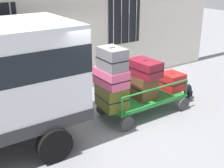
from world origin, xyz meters
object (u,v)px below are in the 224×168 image
suitcase_midleft_bottom (144,87)px  backpack (188,91)px  suitcase_left_top (112,59)px  suitcase_midleft_middle (145,68)px  luggage_cart (144,100)px  suitcase_left_bottom (112,97)px  suitcase_left_middle (111,77)px  suitcase_center_bottom (172,81)px

suitcase_midleft_bottom → backpack: suitcase_midleft_bottom is taller
suitcase_left_top → suitcase_midleft_middle: size_ratio=0.81×
luggage_cart → backpack: bearing=-1.2°
suitcase_left_bottom → suitcase_midleft_bottom: (1.00, 0.00, 0.02)m
backpack → suitcase_midleft_middle: bearing=178.4°
luggage_cart → suitcase_midleft_middle: (-0.00, 0.01, 0.87)m
suitcase_midleft_bottom → suitcase_left_bottom: bearing=-179.9°
luggage_cart → suitcase_left_bottom: bearing=178.9°
suitcase_midleft_middle → backpack: size_ratio=1.93×
suitcase_left_middle → suitcase_midleft_middle: 1.00m
suitcase_midleft_middle → backpack: suitcase_midleft_middle is taller
suitcase_left_top → luggage_cart: bearing=0.5°
luggage_cart → suitcase_midleft_bottom: suitcase_midleft_bottom is taller
suitcase_left_middle → suitcase_center_bottom: (2.00, -0.01, -0.53)m
suitcase_midleft_middle → backpack: (1.62, -0.05, -0.99)m
suitcase_midleft_middle → suitcase_midleft_bottom: bearing=90.0°
suitcase_center_bottom → backpack: suitcase_center_bottom is taller
suitcase_left_bottom → suitcase_center_bottom: 2.00m
luggage_cart → suitcase_left_bottom: (-1.00, 0.02, 0.34)m
luggage_cart → suitcase_left_top: suitcase_left_top is taller
suitcase_left_middle → suitcase_midleft_middle: size_ratio=0.99×
suitcase_center_bottom → backpack: size_ratio=1.36×
suitcase_left_bottom → suitcase_midleft_middle: bearing=-0.4°
suitcase_left_bottom → suitcase_midleft_middle: size_ratio=0.96×
luggage_cart → suitcase_left_middle: 1.30m
suitcase_left_bottom → luggage_cart: bearing=-1.1°
suitcase_left_bottom → backpack: size_ratio=1.86×
suitcase_midleft_middle → suitcase_left_middle: bearing=178.6°
suitcase_left_bottom → suitcase_center_bottom: suitcase_left_bottom is taller
suitcase_center_bottom → suitcase_left_bottom: bearing=-179.8°
suitcase_left_top → suitcase_left_bottom: bearing=90.0°
suitcase_midleft_bottom → suitcase_center_bottom: bearing=0.4°
luggage_cart → suitcase_left_bottom: size_ratio=2.74×
luggage_cart → suitcase_midleft_middle: bearing=90.0°
suitcase_left_bottom → suitcase_left_middle: bearing=90.0°
suitcase_left_middle → suitcase_midleft_bottom: bearing=-0.9°
luggage_cart → suitcase_midleft_middle: suitcase_midleft_middle is taller
suitcase_left_top → suitcase_center_bottom: (2.00, 0.04, -0.99)m
suitcase_left_top → suitcase_midleft_middle: bearing=1.1°
suitcase_left_top → suitcase_midleft_bottom: 1.36m
suitcase_midleft_bottom → backpack: (1.62, -0.05, -0.49)m
luggage_cart → suitcase_left_bottom: 1.06m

